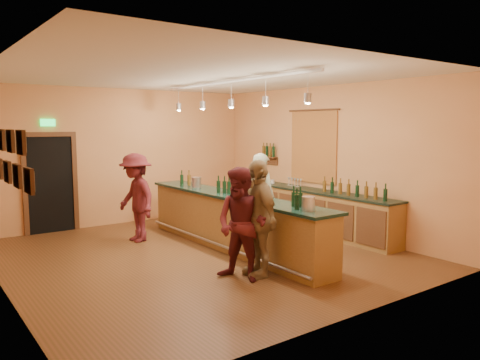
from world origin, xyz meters
TOP-DOWN VIEW (x-y plane):
  - floor at (0.00, 0.00)m, footprint 7.00×7.00m
  - ceiling at (0.00, 0.00)m, footprint 6.50×7.00m
  - wall_back at (0.00, 3.50)m, footprint 6.50×0.02m
  - wall_front at (0.00, -3.50)m, footprint 6.50×0.02m
  - wall_right at (3.25, 0.00)m, footprint 0.02×7.00m
  - doorway at (-1.70, 3.47)m, footprint 1.15×0.09m
  - tapestry at (3.23, 0.40)m, footprint 0.03×1.40m
  - bottle_shelf at (3.17, 1.90)m, footprint 0.17×0.55m
  - picture_grid at (-3.21, -0.75)m, footprint 0.06×2.20m
  - back_counter at (2.97, 0.18)m, footprint 0.60×4.55m
  - tasting_bar at (0.69, -0.00)m, footprint 0.74×5.10m
  - pendant_track at (0.69, -0.00)m, footprint 0.11×4.60m
  - bartender at (1.39, -0.03)m, footprint 0.56×0.73m
  - customer_a at (-0.24, -1.59)m, footprint 0.94×1.03m
  - customer_b at (0.10, -1.56)m, footprint 0.68×1.14m
  - customer_c at (-0.52, 1.62)m, footprint 0.75×1.20m
  - bar_stool at (1.67, 2.20)m, footprint 0.33×0.33m

SIDE VIEW (x-z plane):
  - floor at x=0.00m, z-range 0.00..0.00m
  - back_counter at x=2.97m, z-range -0.15..1.12m
  - bar_stool at x=1.67m, z-range 0.19..0.86m
  - tasting_bar at x=0.69m, z-range -0.08..1.30m
  - customer_a at x=-0.24m, z-range 0.00..1.72m
  - customer_c at x=-0.52m, z-range 0.00..1.79m
  - bartender at x=1.39m, z-range 0.00..1.80m
  - customer_b at x=0.10m, z-range 0.00..1.82m
  - doorway at x=-1.70m, z-range -0.11..2.36m
  - wall_back at x=0.00m, z-range 0.00..3.20m
  - wall_front at x=0.00m, z-range 0.00..3.20m
  - wall_right at x=3.25m, z-range 0.00..3.20m
  - bottle_shelf at x=3.17m, z-range 1.39..1.94m
  - tapestry at x=3.23m, z-range 1.05..2.65m
  - picture_grid at x=-3.21m, z-range 1.60..2.30m
  - pendant_track at x=0.69m, z-range 2.73..3.24m
  - ceiling at x=0.00m, z-range 3.19..3.21m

